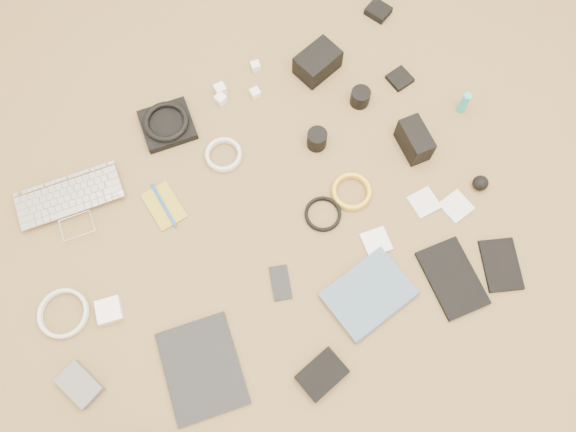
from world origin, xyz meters
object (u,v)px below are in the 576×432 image
phone (281,283)px  paperback (389,319)px  dslr_camera (318,63)px  tablet (202,368)px  laptop (74,210)px

phone → paperback: (0.21, -0.23, 0.01)m
paperback → dslr_camera: bearing=-24.4°
phone → dslr_camera: bearing=71.0°
tablet → dslr_camera: bearing=52.5°
phone → tablet: bearing=-141.7°
laptop → phone: 0.65m
laptop → tablet: bearing=-69.2°
tablet → paperback: (0.51, -0.13, 0.01)m
paperback → laptop: bearing=33.6°
phone → paperback: 0.32m
laptop → paperback: 0.97m
tablet → paperback: bearing=-4.0°
phone → paperback: bearing=-28.7°
dslr_camera → laptop: bearing=170.9°
tablet → paperback: paperback is taller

